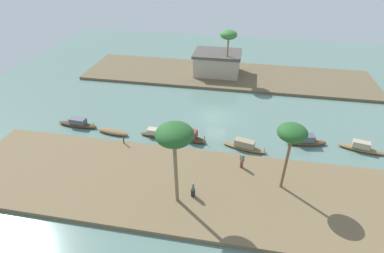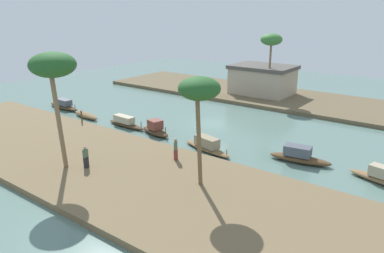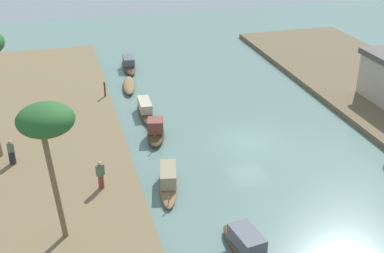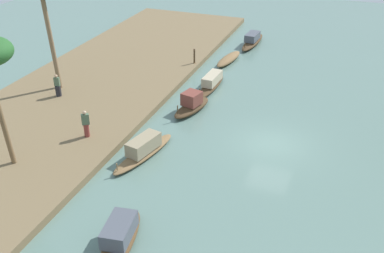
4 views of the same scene
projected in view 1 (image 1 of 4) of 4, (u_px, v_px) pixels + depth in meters
river_water at (217, 117)px, 40.00m from camera, size 74.37×74.37×0.00m
riverbank_left at (200, 189)px, 28.55m from camera, size 47.04×11.38×0.42m
riverbank_right at (226, 75)px, 51.23m from camera, size 47.04×11.38×0.42m
sampan_foreground at (192, 137)px, 35.25m from camera, size 3.76×1.96×1.36m
sampan_with_tall_canopy at (113, 132)px, 36.57m from camera, size 4.13×1.51×0.54m
sampan_downstream_large at (78, 123)px, 37.89m from camera, size 5.25×1.38×1.13m
sampan_midstream at (361, 148)px, 33.65m from camera, size 4.92×2.02×1.16m
sampan_with_red_awning at (159, 134)px, 35.92m from camera, size 4.77×1.14×1.03m
sampan_upstream_small at (306, 141)px, 34.63m from camera, size 4.66×1.83×1.26m
sampan_open_hull at (244, 146)px, 33.89m from camera, size 5.08×2.06×1.16m
person_on_near_bank at (193, 191)px, 27.15m from camera, size 0.47×0.47×1.56m
person_by_mooring at (242, 161)px, 30.41m from camera, size 0.45×0.49×1.65m
mooring_post at (123, 139)px, 33.99m from camera, size 0.14×0.14×1.18m
palm_tree_left_near at (175, 136)px, 23.16m from camera, size 2.99×2.99×7.93m
palm_tree_left_far at (292, 134)px, 25.13m from camera, size 2.50×2.50×6.82m
palm_tree_right_tall at (229, 36)px, 46.10m from camera, size 2.57×2.57×7.70m
riverside_building at (217, 63)px, 50.46m from camera, size 7.66×5.67×3.60m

